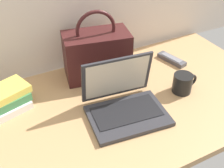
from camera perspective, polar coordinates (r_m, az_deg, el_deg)
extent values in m
cube|color=tan|center=(1.21, -1.13, -5.48)|extent=(1.60, 0.76, 0.03)
cube|color=#2D2D33|center=(1.16, 3.18, -6.36)|extent=(0.33, 0.25, 0.02)
cube|color=black|center=(1.16, 2.91, -5.51)|extent=(0.28, 0.17, 0.00)
cube|color=#2D2D33|center=(1.18, 0.96, 1.38)|extent=(0.30, 0.08, 0.20)
cube|color=beige|center=(1.17, 1.06, 1.26)|extent=(0.27, 0.06, 0.17)
cylinder|color=black|center=(1.31, 13.87, 0.14)|extent=(0.09, 0.09, 0.09)
torus|color=black|center=(1.33, 15.49, 0.71)|extent=(0.06, 0.01, 0.06)
cylinder|color=brown|center=(1.28, 14.10, 1.47)|extent=(0.08, 0.08, 0.00)
cube|color=#4C4C51|center=(1.53, 11.81, 4.81)|extent=(0.08, 0.17, 0.02)
cube|color=slate|center=(1.52, 11.86, 5.21)|extent=(0.06, 0.12, 0.00)
cube|color=#3F1919|center=(1.34, -3.04, 5.78)|extent=(0.33, 0.22, 0.22)
torus|color=#3F1919|center=(1.28, -3.22, 10.78)|extent=(0.18, 0.05, 0.18)
cube|color=silver|center=(1.27, -20.14, -3.91)|extent=(0.19, 0.18, 0.03)
cube|color=#3F7F4C|center=(1.25, -20.45, -2.75)|extent=(0.20, 0.17, 0.03)
cube|color=#D8BF4C|center=(1.23, -20.77, -1.58)|extent=(0.22, 0.17, 0.03)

